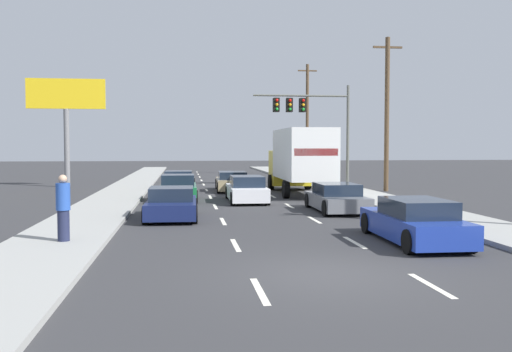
{
  "coord_description": "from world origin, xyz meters",
  "views": [
    {
      "loc": [
        -3.11,
        -11.66,
        2.73
      ],
      "look_at": [
        0.48,
        16.31,
        1.25
      ],
      "focal_mm": 39.7,
      "sensor_mm": 36.0,
      "label": 1
    }
  ],
  "objects_px": {
    "car_navy": "(172,204)",
    "car_gray": "(337,198)",
    "pedestrian_near_corner": "(63,208)",
    "utility_pole_mid": "(387,112)",
    "car_silver": "(179,181)",
    "roadside_billboard": "(66,107)",
    "car_white": "(247,190)",
    "car_blue": "(414,222)",
    "traffic_signal_mast": "(305,112)",
    "car_green": "(178,189)",
    "car_tan": "(232,182)",
    "box_truck": "(300,158)",
    "utility_pole_far": "(307,118)"
  },
  "relations": [
    {
      "from": "car_green",
      "to": "car_blue",
      "type": "relative_size",
      "value": 0.9
    },
    {
      "from": "car_navy",
      "to": "pedestrian_near_corner",
      "type": "height_order",
      "value": "pedestrian_near_corner"
    },
    {
      "from": "car_blue",
      "to": "utility_pole_mid",
      "type": "xyz_separation_m",
      "value": [
        5.72,
        17.76,
        4.19
      ]
    },
    {
      "from": "car_navy",
      "to": "box_truck",
      "type": "bearing_deg",
      "value": 54.86
    },
    {
      "from": "utility_pole_mid",
      "to": "roadside_billboard",
      "type": "distance_m",
      "value": 20.87
    },
    {
      "from": "car_navy",
      "to": "roadside_billboard",
      "type": "xyz_separation_m",
      "value": [
        -7.28,
        17.63,
        4.78
      ]
    },
    {
      "from": "car_silver",
      "to": "pedestrian_near_corner",
      "type": "xyz_separation_m",
      "value": [
        -2.97,
        -19.89,
        0.51
      ]
    },
    {
      "from": "roadside_billboard",
      "to": "pedestrian_near_corner",
      "type": "distance_m",
      "value": 23.99
    },
    {
      "from": "car_tan",
      "to": "car_silver",
      "type": "bearing_deg",
      "value": 156.6
    },
    {
      "from": "traffic_signal_mast",
      "to": "car_blue",
      "type": "bearing_deg",
      "value": -94.57
    },
    {
      "from": "car_tan",
      "to": "pedestrian_near_corner",
      "type": "xyz_separation_m",
      "value": [
        -6.21,
        -18.48,
        0.49
      ]
    },
    {
      "from": "car_navy",
      "to": "car_white",
      "type": "height_order",
      "value": "car_white"
    },
    {
      "from": "pedestrian_near_corner",
      "to": "roadside_billboard",
      "type": "bearing_deg",
      "value": 100.9
    },
    {
      "from": "car_silver",
      "to": "car_navy",
      "type": "height_order",
      "value": "same"
    },
    {
      "from": "car_silver",
      "to": "car_gray",
      "type": "distance_m",
      "value": 14.41
    },
    {
      "from": "car_gray",
      "to": "car_tan",
      "type": "bearing_deg",
      "value": 106.8
    },
    {
      "from": "car_navy",
      "to": "car_tan",
      "type": "xyz_separation_m",
      "value": [
        3.4,
        12.93,
        0.02
      ]
    },
    {
      "from": "car_navy",
      "to": "roadside_billboard",
      "type": "height_order",
      "value": "roadside_billboard"
    },
    {
      "from": "car_white",
      "to": "traffic_signal_mast",
      "type": "xyz_separation_m",
      "value": [
        5.26,
        10.64,
        4.52
      ]
    },
    {
      "from": "roadside_billboard",
      "to": "pedestrian_near_corner",
      "type": "xyz_separation_m",
      "value": [
        4.46,
        -23.18,
        -4.27
      ]
    },
    {
      "from": "car_navy",
      "to": "car_tan",
      "type": "distance_m",
      "value": 13.37
    },
    {
      "from": "car_green",
      "to": "car_blue",
      "type": "bearing_deg",
      "value": -62.92
    },
    {
      "from": "car_green",
      "to": "pedestrian_near_corner",
      "type": "distance_m",
      "value": 12.92
    },
    {
      "from": "car_white",
      "to": "utility_pole_mid",
      "type": "distance_m",
      "value": 11.43
    },
    {
      "from": "car_navy",
      "to": "car_blue",
      "type": "relative_size",
      "value": 0.9
    },
    {
      "from": "car_navy",
      "to": "car_gray",
      "type": "relative_size",
      "value": 0.95
    },
    {
      "from": "car_silver",
      "to": "pedestrian_near_corner",
      "type": "relative_size",
      "value": 2.27
    },
    {
      "from": "car_navy",
      "to": "car_green",
      "type": "bearing_deg",
      "value": 88.56
    },
    {
      "from": "box_truck",
      "to": "car_silver",
      "type": "bearing_deg",
      "value": 147.33
    },
    {
      "from": "car_blue",
      "to": "roadside_billboard",
      "type": "xyz_separation_m",
      "value": [
        -14.23,
        23.87,
        4.74
      ]
    },
    {
      "from": "car_tan",
      "to": "roadside_billboard",
      "type": "height_order",
      "value": "roadside_billboard"
    },
    {
      "from": "pedestrian_near_corner",
      "to": "utility_pole_mid",
      "type": "bearing_deg",
      "value": 47.81
    },
    {
      "from": "car_gray",
      "to": "roadside_billboard",
      "type": "relative_size",
      "value": 0.61
    },
    {
      "from": "car_gray",
      "to": "box_truck",
      "type": "bearing_deg",
      "value": 88.84
    },
    {
      "from": "car_silver",
      "to": "car_gray",
      "type": "xyz_separation_m",
      "value": [
        6.68,
        -12.77,
        0.0
      ]
    },
    {
      "from": "car_silver",
      "to": "roadside_billboard",
      "type": "distance_m",
      "value": 9.43
    },
    {
      "from": "car_green",
      "to": "traffic_signal_mast",
      "type": "distance_m",
      "value": 13.74
    },
    {
      "from": "traffic_signal_mast",
      "to": "utility_pole_mid",
      "type": "xyz_separation_m",
      "value": [
        3.89,
        -5.2,
        -0.33
      ]
    },
    {
      "from": "roadside_billboard",
      "to": "pedestrian_near_corner",
      "type": "bearing_deg",
      "value": -79.1
    },
    {
      "from": "car_tan",
      "to": "car_green",
      "type": "bearing_deg",
      "value": -118.52
    },
    {
      "from": "car_blue",
      "to": "car_tan",
      "type": "bearing_deg",
      "value": 100.5
    },
    {
      "from": "car_green",
      "to": "car_silver",
      "type": "bearing_deg",
      "value": 90.19
    },
    {
      "from": "car_blue",
      "to": "car_green",
      "type": "bearing_deg",
      "value": 117.08
    },
    {
      "from": "car_silver",
      "to": "roadside_billboard",
      "type": "height_order",
      "value": "roadside_billboard"
    },
    {
      "from": "car_navy",
      "to": "utility_pole_mid",
      "type": "distance_m",
      "value": 17.64
    },
    {
      "from": "traffic_signal_mast",
      "to": "utility_pole_far",
      "type": "xyz_separation_m",
      "value": [
        3.28,
        14.26,
        0.24
      ]
    },
    {
      "from": "car_silver",
      "to": "car_white",
      "type": "bearing_deg",
      "value": -67.75
    },
    {
      "from": "car_blue",
      "to": "utility_pole_mid",
      "type": "bearing_deg",
      "value": 72.15
    },
    {
      "from": "car_green",
      "to": "roadside_billboard",
      "type": "height_order",
      "value": "roadside_billboard"
    },
    {
      "from": "car_blue",
      "to": "car_navy",
      "type": "bearing_deg",
      "value": 138.07
    }
  ]
}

